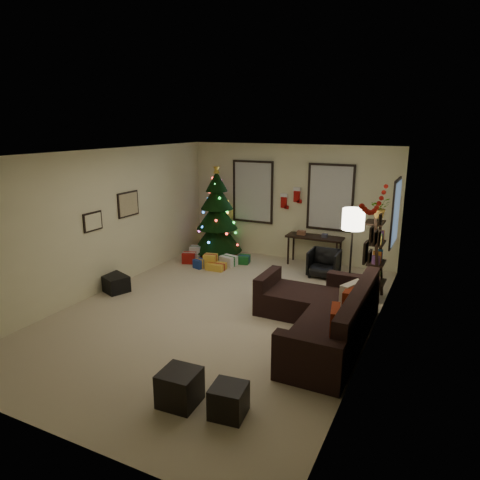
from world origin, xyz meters
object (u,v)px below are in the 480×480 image
object	(u,v)px
desk	(315,240)
bookshelf	(377,257)
sofa	(324,317)
christmas_tree	(217,218)
desk_chair	(324,263)

from	to	relation	value
desk	bookshelf	xyz separation A→B (m)	(1.60, -1.44, 0.20)
sofa	bookshelf	world-z (taller)	bookshelf
christmas_tree	desk	distance (m)	2.42
desk	bookshelf	size ratio (longest dim) A/B	0.76
desk_chair	bookshelf	distance (m)	1.51
desk_chair	bookshelf	bearing A→B (deg)	-35.32
christmas_tree	desk_chair	distance (m)	2.91
desk_chair	desk	bearing A→B (deg)	120.62
sofa	bookshelf	bearing A→B (deg)	75.72
bookshelf	desk_chair	bearing A→B (deg)	146.44
sofa	bookshelf	xyz separation A→B (m)	(0.46, 1.81, 0.52)
christmas_tree	bookshelf	bearing A→B (deg)	-16.95
sofa	desk	bearing A→B (deg)	109.33
desk_chair	christmas_tree	bearing A→B (deg)	169.53
sofa	desk	xyz separation A→B (m)	(-1.14, 3.25, 0.32)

